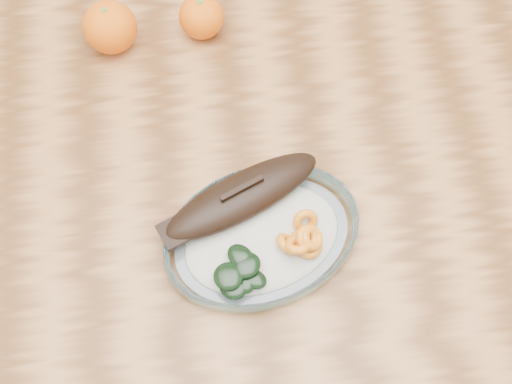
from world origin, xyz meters
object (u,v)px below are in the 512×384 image
at_px(dining_table, 242,186).
at_px(orange_left, 110,27).
at_px(plated_meal, 261,234).
at_px(orange_right, 201,17).

distance_m(dining_table, orange_left, 0.30).
height_order(plated_meal, orange_left, orange_left).
bearing_deg(orange_right, orange_left, -177.00).
height_order(dining_table, orange_left, orange_left).
height_order(dining_table, plated_meal, plated_meal).
bearing_deg(orange_right, plated_meal, -82.72).
distance_m(dining_table, plated_meal, 0.17).
bearing_deg(orange_right, dining_table, -81.66).
xyz_separation_m(dining_table, orange_left, (-0.16, 0.21, 0.14)).
bearing_deg(dining_table, plated_meal, -84.62).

